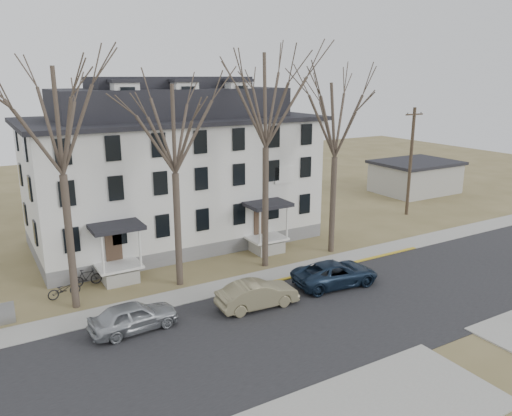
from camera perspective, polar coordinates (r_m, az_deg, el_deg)
ground at (r=25.44m, az=10.96°, el=-13.88°), size 120.00×120.00×0.00m
main_road at (r=26.78m, az=8.09°, el=-12.20°), size 120.00×10.00×0.04m
far_sidewalk at (r=31.22m, az=1.20°, el=-7.96°), size 120.00×2.00×0.08m
yellow_curb at (r=33.28m, az=9.43°, el=-6.68°), size 14.00×0.25×0.06m
boarding_house at (r=37.46m, az=-9.42°, el=4.33°), size 20.80×12.36×12.05m
distant_building at (r=55.95m, az=17.73°, el=3.44°), size 8.50×6.50×3.35m
tree_far_left at (r=26.65m, az=-21.80°, el=10.01°), size 8.40×8.40×13.72m
tree_mid_left at (r=28.27m, az=-9.44°, el=9.57°), size 7.80×7.80×12.74m
tree_center at (r=30.84m, az=1.15°, el=12.96°), size 9.00×9.00×14.70m
tree_mid_right at (r=34.11m, az=9.17°, el=10.47°), size 7.80×7.80×12.74m
utility_pole_far at (r=45.94m, az=17.25°, el=5.20°), size 2.00×0.28×9.50m
car_silver at (r=25.59m, az=-13.80°, el=-12.02°), size 4.42×2.00×1.47m
car_tan at (r=27.17m, az=0.15°, el=-9.91°), size 4.54×1.82×1.47m
car_navy at (r=30.24m, az=9.06°, el=-7.46°), size 5.44×2.97×1.45m
bicycle_left at (r=30.36m, az=-21.08°, el=-8.72°), size 1.91×0.92×0.96m
bicycle_right at (r=31.47m, az=-18.76°, el=-7.58°), size 1.74×0.49×1.05m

